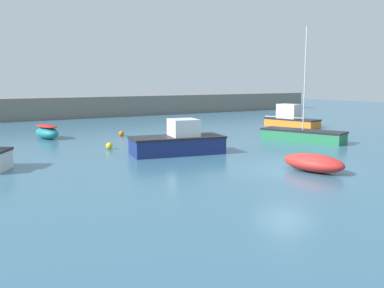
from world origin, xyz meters
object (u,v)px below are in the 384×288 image
Objects in this scene: motorboat_with_cabin at (178,142)px; mooring_buoy_orange at (121,133)px; sailboat_tall_mast at (303,135)px; rowboat_blue_near at (314,163)px; motorboat_grey_hull at (291,119)px; rowboat_with_red_cover at (47,132)px; mooring_buoy_yellow at (109,146)px.

mooring_buoy_orange is at bearing -80.75° from motorboat_with_cabin.
motorboat_with_cabin reaches higher than mooring_buoy_orange.
sailboat_tall_mast is at bearing -44.04° from mooring_buoy_orange.
motorboat_with_cabin is 1.72× the size of rowboat_blue_near.
mooring_buoy_orange is (-15.46, 1.87, -0.50)m from motorboat_grey_hull.
mooring_buoy_yellow is (2.04, -6.82, -0.31)m from rowboat_with_red_cover.
sailboat_tall_mast reaches higher than motorboat_with_cabin.
motorboat_with_cabin is 1.08× the size of motorboat_grey_hull.
motorboat_grey_hull is at bearing 127.83° from rowboat_blue_near.
rowboat_with_red_cover is (-7.61, 17.79, 0.11)m from rowboat_blue_near.
mooring_buoy_yellow is at bearing -163.56° from rowboat_blue_near.
rowboat_with_red_cover is 7.12m from mooring_buoy_yellow.
mooring_buoy_orange is at bearing 63.39° from rowboat_with_red_cover.
mooring_buoy_yellow reaches higher than mooring_buoy_orange.
motorboat_grey_hull is 18.81m from mooring_buoy_yellow.
rowboat_blue_near is 12.30m from mooring_buoy_yellow.
mooring_buoy_yellow is at bearing -93.01° from motorboat_grey_hull.
motorboat_grey_hull is at bearing 10.74° from mooring_buoy_yellow.
sailboat_tall_mast is at bearing 43.26° from rowboat_with_red_cover.
rowboat_with_red_cover is 5.27m from mooring_buoy_orange.
rowboat_with_red_cover reaches higher than rowboat_blue_near.
sailboat_tall_mast is 12.98m from mooring_buoy_yellow.
sailboat_tall_mast reaches higher than rowboat_blue_near.
rowboat_blue_near is at bearing 12.51° from rowboat_with_red_cover.
sailboat_tall_mast is 2.66× the size of rowboat_with_red_cover.
rowboat_blue_near is 9.97m from sailboat_tall_mast.
motorboat_with_cabin is 1.93× the size of rowboat_with_red_cover.
rowboat_with_red_cover reaches higher than mooring_buoy_orange.
sailboat_tall_mast is (6.86, 7.24, 0.02)m from rowboat_blue_near.
rowboat_blue_near is at bearing -63.11° from mooring_buoy_yellow.
motorboat_grey_hull is 12.64× the size of mooring_buoy_yellow.
sailboat_tall_mast is at bearing -53.61° from motorboat_grey_hull.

